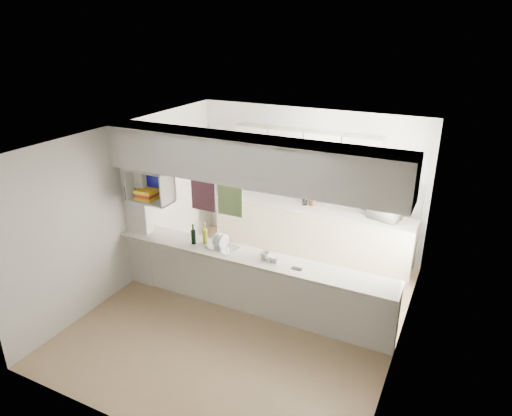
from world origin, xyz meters
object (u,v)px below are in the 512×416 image
Objects in this scene: dish_rack at (223,242)px; wine_bottles at (199,236)px; microwave at (385,211)px; bowl at (385,201)px.

dish_rack is 1.46× the size of wine_bottles.
bowl is at bearing 27.64° from microwave.
microwave is 3.11m from wine_bottles.
dish_rack is at bearing 3.83° from wine_bottles.
bowl is at bearing 60.33° from dish_rack.
bowl is 2.82m from dish_rack.
bowl reaches higher than dish_rack.
dish_rack is 0.38m from wine_bottles.
bowl is 0.50× the size of dish_rack.
wine_bottles is (-0.38, -0.03, 0.03)m from dish_rack.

